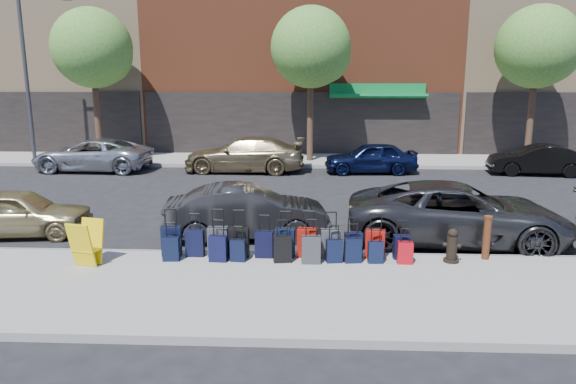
{
  "coord_description": "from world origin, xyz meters",
  "views": [
    {
      "loc": [
        0.51,
        -15.59,
        3.95
      ],
      "look_at": [
        -0.1,
        -1.5,
        0.91
      ],
      "focal_mm": 32.0,
      "sensor_mm": 36.0,
      "label": 1
    }
  ],
  "objects_px": {
    "streetlight": "(29,66)",
    "fire_hydrant": "(452,247)",
    "display_rack": "(87,244)",
    "bollard": "(487,237)",
    "car_far_3": "(537,160)",
    "car_far_2": "(371,158)",
    "suitcase_front_5": "(285,243)",
    "car_far_1": "(244,155)",
    "car_near_0": "(17,213)",
    "tree_left": "(95,50)",
    "tree_center": "(314,50)",
    "tree_right": "(540,49)",
    "car_far_0": "(92,155)",
    "car_near_2": "(458,213)",
    "car_near_1": "(247,212)"
  },
  "relations": [
    {
      "from": "tree_left",
      "to": "suitcase_front_5",
      "type": "distance_m",
      "value": 18.03
    },
    {
      "from": "suitcase_front_5",
      "to": "car_far_0",
      "type": "relative_size",
      "value": 0.2
    },
    {
      "from": "car_near_2",
      "to": "display_rack",
      "type": "bearing_deg",
      "value": 112.98
    },
    {
      "from": "streetlight",
      "to": "fire_hydrant",
      "type": "bearing_deg",
      "value": -40.05
    },
    {
      "from": "fire_hydrant",
      "to": "car_near_2",
      "type": "xyz_separation_m",
      "value": [
        0.63,
        1.86,
        0.26
      ]
    },
    {
      "from": "tree_left",
      "to": "suitcase_front_5",
      "type": "xyz_separation_m",
      "value": [
        9.84,
        -14.28,
        -4.94
      ]
    },
    {
      "from": "fire_hydrant",
      "to": "display_rack",
      "type": "distance_m",
      "value": 7.76
    },
    {
      "from": "suitcase_front_5",
      "to": "car_far_1",
      "type": "relative_size",
      "value": 0.19
    },
    {
      "from": "fire_hydrant",
      "to": "car_far_2",
      "type": "xyz_separation_m",
      "value": [
        -0.41,
        11.75,
        0.19
      ]
    },
    {
      "from": "tree_right",
      "to": "car_near_2",
      "type": "bearing_deg",
      "value": -118.83
    },
    {
      "from": "display_rack",
      "to": "car_far_2",
      "type": "relative_size",
      "value": 0.24
    },
    {
      "from": "streetlight",
      "to": "fire_hydrant",
      "type": "xyz_separation_m",
      "value": [
        16.37,
        -13.76,
        -4.17
      ]
    },
    {
      "from": "car_near_1",
      "to": "tree_left",
      "type": "bearing_deg",
      "value": 27.45
    },
    {
      "from": "tree_center",
      "to": "car_far_1",
      "type": "xyz_separation_m",
      "value": [
        -3.05,
        -2.61,
        -4.64
      ]
    },
    {
      "from": "display_rack",
      "to": "car_far_0",
      "type": "height_order",
      "value": "car_far_0"
    },
    {
      "from": "suitcase_front_5",
      "to": "bollard",
      "type": "relative_size",
      "value": 1.06
    },
    {
      "from": "tree_left",
      "to": "car_far_1",
      "type": "bearing_deg",
      "value": -19.31
    },
    {
      "from": "bollard",
      "to": "car_far_3",
      "type": "distance_m",
      "value": 12.84
    },
    {
      "from": "tree_right",
      "to": "fire_hydrant",
      "type": "height_order",
      "value": "tree_right"
    },
    {
      "from": "tree_center",
      "to": "display_rack",
      "type": "bearing_deg",
      "value": -107.78
    },
    {
      "from": "streetlight",
      "to": "car_near_0",
      "type": "distance_m",
      "value": 13.74
    },
    {
      "from": "streetlight",
      "to": "car_far_0",
      "type": "height_order",
      "value": "streetlight"
    },
    {
      "from": "bollard",
      "to": "car_far_1",
      "type": "height_order",
      "value": "car_far_1"
    },
    {
      "from": "tree_center",
      "to": "car_near_2",
      "type": "bearing_deg",
      "value": -74.22
    },
    {
      "from": "tree_right",
      "to": "car_near_2",
      "type": "height_order",
      "value": "tree_right"
    },
    {
      "from": "suitcase_front_5",
      "to": "car_near_0",
      "type": "relative_size",
      "value": 0.28
    },
    {
      "from": "fire_hydrant",
      "to": "car_near_0",
      "type": "xyz_separation_m",
      "value": [
        -10.64,
        1.94,
        0.13
      ]
    },
    {
      "from": "tree_left",
      "to": "car_far_2",
      "type": "bearing_deg",
      "value": -11.76
    },
    {
      "from": "tree_center",
      "to": "car_near_0",
      "type": "relative_size",
      "value": 1.99
    },
    {
      "from": "display_rack",
      "to": "fire_hydrant",
      "type": "bearing_deg",
      "value": 18.02
    },
    {
      "from": "suitcase_front_5",
      "to": "car_far_2",
      "type": "xyz_separation_m",
      "value": [
        3.18,
        11.57,
        0.21
      ]
    },
    {
      "from": "tree_left",
      "to": "fire_hydrant",
      "type": "xyz_separation_m",
      "value": [
        13.43,
        -14.46,
        -4.92
      ]
    },
    {
      "from": "tree_left",
      "to": "car_far_0",
      "type": "relative_size",
      "value": 1.4
    },
    {
      "from": "tree_center",
      "to": "car_near_1",
      "type": "relative_size",
      "value": 1.75
    },
    {
      "from": "suitcase_front_5",
      "to": "car_far_0",
      "type": "bearing_deg",
      "value": 132.11
    },
    {
      "from": "car_near_2",
      "to": "car_near_1",
      "type": "bearing_deg",
      "value": 95.44
    },
    {
      "from": "tree_right",
      "to": "streetlight",
      "type": "distance_m",
      "value": 23.96
    },
    {
      "from": "car_far_1",
      "to": "car_far_2",
      "type": "distance_m",
      "value": 5.57
    },
    {
      "from": "fire_hydrant",
      "to": "car_near_1",
      "type": "height_order",
      "value": "car_near_1"
    },
    {
      "from": "car_near_2",
      "to": "car_far_2",
      "type": "distance_m",
      "value": 9.95
    },
    {
      "from": "suitcase_front_5",
      "to": "car_near_1",
      "type": "distance_m",
      "value": 2.12
    },
    {
      "from": "tree_center",
      "to": "car_near_0",
      "type": "distance_m",
      "value": 15.47
    },
    {
      "from": "car_far_2",
      "to": "tree_left",
      "type": "bearing_deg",
      "value": -104.54
    },
    {
      "from": "streetlight",
      "to": "car_near_0",
      "type": "relative_size",
      "value": 2.19
    },
    {
      "from": "car_far_0",
      "to": "car_far_2",
      "type": "height_order",
      "value": "car_far_0"
    },
    {
      "from": "suitcase_front_5",
      "to": "car_far_3",
      "type": "bearing_deg",
      "value": 51.74
    },
    {
      "from": "tree_right",
      "to": "car_near_1",
      "type": "height_order",
      "value": "tree_right"
    },
    {
      "from": "tree_right",
      "to": "car_far_0",
      "type": "height_order",
      "value": "tree_right"
    },
    {
      "from": "tree_right",
      "to": "fire_hydrant",
      "type": "xyz_separation_m",
      "value": [
        -7.57,
        -14.46,
        -4.92
      ]
    },
    {
      "from": "car_near_2",
      "to": "car_far_2",
      "type": "xyz_separation_m",
      "value": [
        -1.04,
        9.89,
        -0.07
      ]
    }
  ]
}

